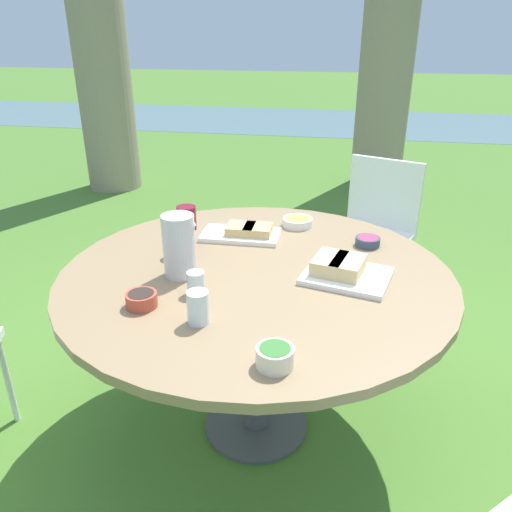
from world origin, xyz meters
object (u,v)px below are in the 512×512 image
(water_pitcher, at_px, (179,246))
(chair_near_right, at_px, (375,223))
(dining_table, at_px, (256,290))
(wine_glass, at_px, (187,219))

(water_pitcher, bearing_deg, chair_near_right, 60.31)
(dining_table, distance_m, water_pitcher, 0.34)
(wine_glass, bearing_deg, chair_near_right, 54.28)
(dining_table, height_order, water_pitcher, water_pitcher)
(wine_glass, bearing_deg, dining_table, -22.50)
(dining_table, bearing_deg, wine_glass, 157.50)
(dining_table, xyz_separation_m, water_pitcher, (-0.26, -0.09, 0.20))
(chair_near_right, height_order, wine_glass, wine_glass)
(chair_near_right, height_order, water_pitcher, water_pitcher)
(dining_table, relative_size, chair_near_right, 1.65)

